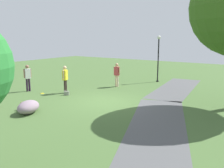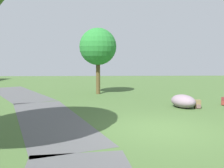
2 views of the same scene
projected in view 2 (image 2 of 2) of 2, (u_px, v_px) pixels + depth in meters
The scene contains 6 objects.
ground_plane at pixel (160, 130), 8.91m from camera, with size 48.00×48.00×0.00m, color #436230.
footpath_segment_mid at pixel (50, 119), 10.45m from camera, with size 8.30×4.98×0.01m.
footpath_segment_far at pixel (18, 93), 17.48m from camera, with size 8.07×6.06×0.01m.
young_tree_near_path at pixel (98, 47), 17.00m from camera, with size 2.34×2.34×4.18m.
lawn_boulder at pixel (183, 101), 12.67m from camera, with size 1.62×1.39×0.62m.
backpack_by_boulder at pixel (197, 104), 12.49m from camera, with size 0.27×0.29×0.40m.
Camera 2 is at (-8.64, 1.90, 2.43)m, focal length 43.31 mm.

